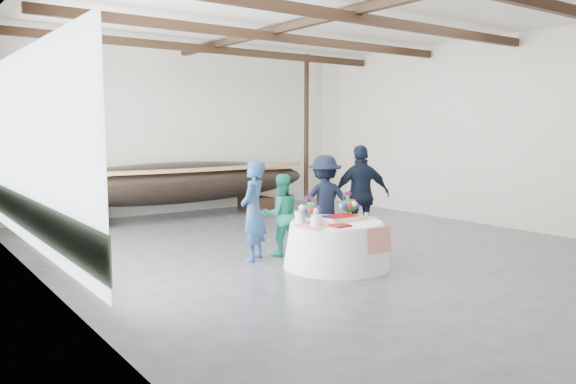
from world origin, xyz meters
TOP-DOWN VIEW (x-y plane):
  - floor at (0.00, 0.00)m, footprint 10.00×12.00m
  - wall_back at (0.00, 6.00)m, footprint 10.00×0.02m
  - wall_left at (-5.00, 0.00)m, footprint 0.02×12.00m
  - wall_right at (5.00, 0.00)m, footprint 0.02×12.00m
  - ceiling at (0.00, 0.00)m, footprint 10.00×12.00m
  - pavilion_structure at (0.00, 0.84)m, footprint 9.80×11.76m
  - open_bay at (-4.95, 1.00)m, footprint 0.03×7.00m
  - longboat_display at (-0.68, 4.92)m, footprint 7.86×1.57m
  - banquet_table at (-0.72, -1.35)m, footprint 1.80×1.80m
  - tabletop_items at (-0.75, -1.21)m, footprint 1.73×0.95m
  - guest_woman_blue at (-1.61, -0.14)m, footprint 0.77×0.74m
  - guest_woman_teal at (-0.98, -0.09)m, footprint 0.87×0.76m
  - guest_man_left at (0.14, -0.00)m, footprint 1.35×1.11m
  - guest_man_right at (0.87, -0.27)m, footprint 1.27×0.93m

SIDE VIEW (x-z plane):
  - floor at x=0.00m, z-range -0.01..0.01m
  - banquet_table at x=-0.72m, z-range 0.00..0.77m
  - guest_woman_teal at x=-0.98m, z-range 0.00..1.50m
  - guest_woman_blue at x=-1.61m, z-range 0.00..1.78m
  - guest_man_left at x=0.14m, z-range 0.00..1.82m
  - tabletop_items at x=-0.75m, z-range 0.72..1.12m
  - longboat_display at x=-0.68m, z-range 0.20..1.68m
  - guest_man_right at x=0.87m, z-range 0.00..2.01m
  - open_bay at x=-4.95m, z-range 0.23..3.43m
  - wall_back at x=0.00m, z-range 0.00..4.50m
  - wall_left at x=-5.00m, z-range 0.00..4.50m
  - wall_right at x=5.00m, z-range 0.00..4.50m
  - pavilion_structure at x=0.00m, z-range 1.75..6.25m
  - ceiling at x=0.00m, z-range 4.50..4.50m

